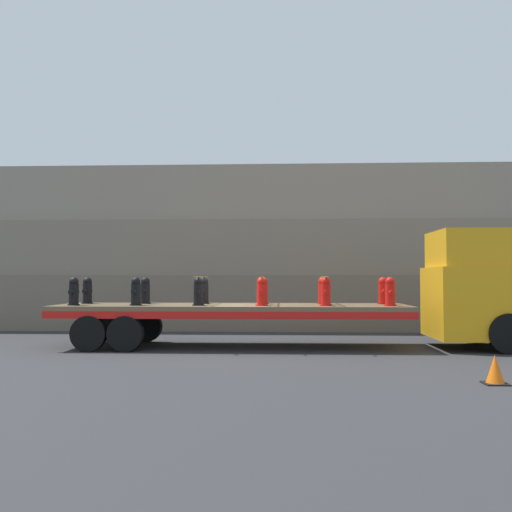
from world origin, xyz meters
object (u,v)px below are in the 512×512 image
object	(u,v)px
fire_hydrant_black_far_2	(204,291)
fire_hydrant_red_far_4	(323,291)
fire_hydrant_red_near_3	(262,292)
traffic_cone	(495,370)
fire_hydrant_black_near_1	(136,292)
fire_hydrant_red_near_4	(326,292)
fire_hydrant_black_near_0	(74,292)
fire_hydrant_black_far_1	(145,291)
fire_hydrant_black_near_2	(198,292)
flatbed_trailer	(204,313)
fire_hydrant_red_far_5	(383,291)
fire_hydrant_black_far_0	(87,291)
fire_hydrant_red_far_3	(263,291)
fire_hydrant_red_near_5	(390,292)
truck_cab	(477,290)

from	to	relation	value
fire_hydrant_black_far_2	fire_hydrant_red_far_4	bearing A→B (deg)	0.00
fire_hydrant_red_near_3	traffic_cone	xyz separation A→B (m)	(4.49, -4.93, -1.32)
fire_hydrant_black_near_1	fire_hydrant_red_near_4	size ratio (longest dim) A/B	1.00
fire_hydrant_black_near_0	fire_hydrant_black_far_1	xyz separation A→B (m)	(1.75, 1.11, 0.00)
fire_hydrant_black_near_1	fire_hydrant_black_near_2	size ratio (longest dim) A/B	1.00
fire_hydrant_black_near_0	fire_hydrant_black_far_2	xyz separation A→B (m)	(3.51, 1.11, 0.00)
flatbed_trailer	fire_hydrant_black_far_1	size ratio (longest dim) A/B	12.64
flatbed_trailer	fire_hydrant_red_far_5	world-z (taller)	fire_hydrant_red_far_5
fire_hydrant_black_far_0	fire_hydrant_red_far_3	distance (m)	5.26
fire_hydrant_black_far_1	fire_hydrant_black_near_2	distance (m)	2.08
fire_hydrant_black_near_0	flatbed_trailer	bearing A→B (deg)	8.76
flatbed_trailer	fire_hydrant_red_near_5	size ratio (longest dim) A/B	12.64
fire_hydrant_red_near_3	traffic_cone	world-z (taller)	fire_hydrant_red_near_3
fire_hydrant_black_far_1	fire_hydrant_red_far_4	size ratio (longest dim) A/B	1.00
fire_hydrant_red_near_3	traffic_cone	distance (m)	6.79
fire_hydrant_black_near_0	fire_hydrant_black_far_1	distance (m)	2.08
fire_hydrant_black_far_0	traffic_cone	distance (m)	11.55
fire_hydrant_black_far_0	fire_hydrant_black_far_2	world-z (taller)	same
truck_cab	fire_hydrant_black_near_1	xyz separation A→B (m)	(-9.54, -0.56, -0.04)
fire_hydrant_black_far_1	traffic_cone	world-z (taller)	fire_hydrant_black_far_1
fire_hydrant_black_near_2	fire_hydrant_red_far_3	size ratio (longest dim) A/B	1.00
fire_hydrant_black_near_0	fire_hydrant_red_far_3	xyz separation A→B (m)	(5.26, 1.11, 0.00)
fire_hydrant_red_near_3	fire_hydrant_red_far_5	xyz separation A→B (m)	(3.51, 1.11, 0.00)
truck_cab	fire_hydrant_black_far_2	distance (m)	7.80
truck_cab	flatbed_trailer	size ratio (longest dim) A/B	0.33
fire_hydrant_red_near_3	fire_hydrant_red_far_4	world-z (taller)	same
fire_hydrant_red_far_4	traffic_cone	world-z (taller)	fire_hydrant_red_far_4
fire_hydrant_black_far_0	fire_hydrant_black_far_2	bearing A→B (deg)	0.00
truck_cab	traffic_cone	size ratio (longest dim) A/B	6.07
fire_hydrant_black_far_1	fire_hydrant_red_far_4	xyz separation A→B (m)	(5.26, 0.00, 0.00)
fire_hydrant_red_near_4	traffic_cone	size ratio (longest dim) A/B	1.46
truck_cab	fire_hydrant_red_far_3	xyz separation A→B (m)	(-6.03, 0.56, -0.04)
fire_hydrant_red_far_5	fire_hydrant_black_near_0	bearing A→B (deg)	-172.79
fire_hydrant_red_far_3	fire_hydrant_red_near_5	world-z (taller)	same
fire_hydrant_black_far_0	fire_hydrant_red_far_4	bearing A→B (deg)	0.00
fire_hydrant_black_near_2	fire_hydrant_red_near_5	size ratio (longest dim) A/B	1.00
fire_hydrant_red_far_4	traffic_cone	bearing A→B (deg)	-65.63
fire_hydrant_black_far_2	fire_hydrant_black_near_1	bearing A→B (deg)	-147.67
truck_cab	fire_hydrant_red_near_3	world-z (taller)	truck_cab
fire_hydrant_black_near_1	fire_hydrant_black_far_0	bearing A→B (deg)	147.67
fire_hydrant_black_near_2	traffic_cone	distance (m)	8.06
fire_hydrant_black_far_1	fire_hydrant_red_far_5	world-z (taller)	same
fire_hydrant_red_far_3	fire_hydrant_red_near_4	world-z (taller)	same
fire_hydrant_black_near_0	fire_hydrant_red_near_3	size ratio (longest dim) A/B	1.00
truck_cab	fire_hydrant_black_near_2	distance (m)	7.80
fire_hydrant_red_far_5	fire_hydrant_black_far_1	bearing A→B (deg)	180.00
fire_hydrant_black_far_1	fire_hydrant_red_far_3	distance (m)	3.51
fire_hydrant_black_far_0	fire_hydrant_red_near_3	bearing A→B (deg)	-11.91
fire_hydrant_red_far_5	fire_hydrant_red_near_4	bearing A→B (deg)	-147.67
fire_hydrant_red_far_3	fire_hydrant_red_far_5	xyz separation A→B (m)	(3.51, 0.00, 0.00)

